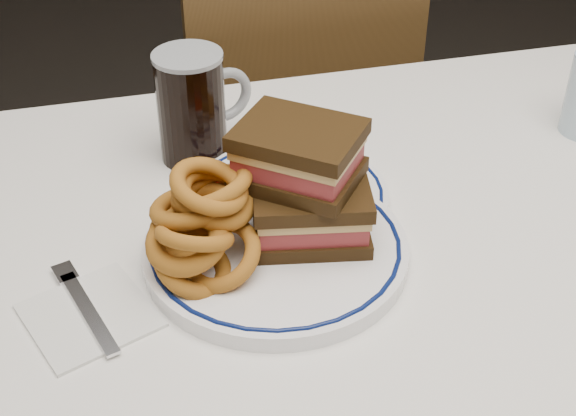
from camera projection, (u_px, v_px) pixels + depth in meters
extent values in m
cube|color=silver|center=(353.00, 254.00, 0.95)|extent=(1.26, 0.86, 0.03)
cylinder|color=#3F2B14|center=(556.00, 253.00, 1.54)|extent=(0.06, 0.06, 0.71)
cube|color=silver|center=(271.00, 134.00, 1.33)|extent=(1.26, 0.01, 0.17)
cube|color=#3F2B14|center=(280.00, 114.00, 1.77)|extent=(0.46, 0.46, 0.04)
cylinder|color=#3F2B14|center=(333.00, 149.00, 2.10)|extent=(0.04, 0.04, 0.44)
cylinder|color=#3F2B14|center=(386.00, 237.00, 1.80)|extent=(0.04, 0.04, 0.44)
cylinder|color=#3F2B14|center=(187.00, 171.00, 2.02)|extent=(0.04, 0.04, 0.44)
cylinder|color=#3F2B14|center=(218.00, 267.00, 1.72)|extent=(0.04, 0.04, 0.44)
cube|color=#3F2B14|center=(309.00, 38.00, 1.45)|extent=(0.45, 0.04, 0.49)
cylinder|color=white|center=(276.00, 250.00, 0.91)|extent=(0.30, 0.30, 0.02)
torus|color=#0A174F|center=(276.00, 243.00, 0.91)|extent=(0.28, 0.28, 0.01)
cube|color=black|center=(310.00, 229.00, 0.91)|extent=(0.15, 0.12, 0.02)
cube|color=#9E322E|center=(311.00, 215.00, 0.90)|extent=(0.13, 0.11, 0.02)
cube|color=tan|center=(311.00, 203.00, 0.89)|extent=(0.14, 0.12, 0.01)
cube|color=black|center=(311.00, 193.00, 0.88)|extent=(0.15, 0.12, 0.02)
cube|color=black|center=(298.00, 173.00, 0.88)|extent=(0.17, 0.16, 0.02)
cube|color=#9E322E|center=(298.00, 159.00, 0.87)|extent=(0.15, 0.15, 0.02)
cube|color=tan|center=(298.00, 146.00, 0.86)|extent=(0.16, 0.15, 0.01)
cube|color=black|center=(299.00, 135.00, 0.86)|extent=(0.17, 0.16, 0.02)
torus|color=brown|center=(193.00, 266.00, 0.86)|extent=(0.10, 0.09, 0.07)
torus|color=brown|center=(220.00, 254.00, 0.86)|extent=(0.10, 0.09, 0.07)
torus|color=brown|center=(189.00, 233.00, 0.87)|extent=(0.09, 0.09, 0.05)
torus|color=brown|center=(187.00, 239.00, 0.84)|extent=(0.10, 0.09, 0.06)
torus|color=brown|center=(194.00, 236.00, 0.84)|extent=(0.09, 0.08, 0.07)
torus|color=brown|center=(193.00, 205.00, 0.86)|extent=(0.10, 0.10, 0.05)
torus|color=brown|center=(214.00, 195.00, 0.86)|extent=(0.11, 0.10, 0.07)
torus|color=brown|center=(211.00, 188.00, 0.85)|extent=(0.10, 0.09, 0.07)
torus|color=brown|center=(209.00, 186.00, 0.84)|extent=(0.09, 0.09, 0.05)
cylinder|color=silver|center=(230.00, 187.00, 0.97)|extent=(0.06, 0.06, 0.03)
cylinder|color=#900302|center=(230.00, 179.00, 0.96)|extent=(0.05, 0.05, 0.01)
cylinder|color=black|center=(191.00, 108.00, 1.05)|extent=(0.09, 0.09, 0.15)
cylinder|color=#90969E|center=(187.00, 56.00, 1.00)|extent=(0.09, 0.09, 0.01)
torus|color=#90969E|center=(226.00, 95.00, 1.07)|extent=(0.08, 0.04, 0.08)
cylinder|color=white|center=(289.00, 197.00, 1.00)|extent=(0.25, 0.25, 0.02)
torus|color=#0A174F|center=(289.00, 191.00, 0.99)|extent=(0.23, 0.23, 0.00)
torus|color=brown|center=(306.00, 176.00, 1.01)|extent=(0.07, 0.07, 0.04)
torus|color=brown|center=(300.00, 180.00, 0.99)|extent=(0.08, 0.08, 0.03)
cube|color=silver|center=(90.00, 315.00, 0.84)|extent=(0.16, 0.16, 0.00)
cube|color=silver|center=(89.00, 313.00, 0.84)|extent=(0.06, 0.14, 0.00)
cube|color=silver|center=(65.00, 273.00, 0.89)|extent=(0.03, 0.04, 0.00)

